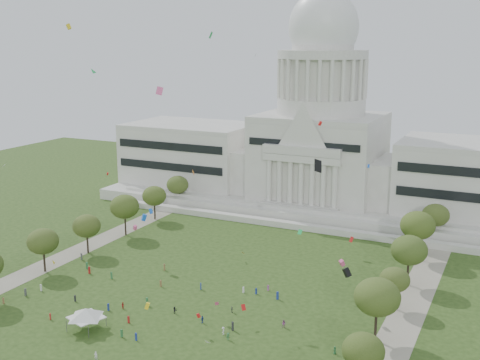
# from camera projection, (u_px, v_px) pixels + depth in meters

# --- Properties ---
(ground) EXTENTS (400.00, 400.00, 0.00)m
(ground) POSITION_uv_depth(u_px,v_px,m) (149.00, 333.00, 127.81)
(ground) COLOR #284116
(ground) RESTS_ON ground
(capitol) EXTENTS (160.00, 64.50, 91.30)m
(capitol) POSITION_uv_depth(u_px,v_px,m) (320.00, 147.00, 222.68)
(capitol) COLOR beige
(capitol) RESTS_ON ground
(path_left) EXTENTS (8.00, 160.00, 0.04)m
(path_left) POSITION_uv_depth(u_px,v_px,m) (69.00, 255.00, 174.31)
(path_left) COLOR gray
(path_left) RESTS_ON ground
(path_right) EXTENTS (8.00, 160.00, 0.04)m
(path_right) POSITION_uv_depth(u_px,v_px,m) (405.00, 319.00, 134.07)
(path_right) COLOR gray
(path_right) RESTS_ON ground
(row_tree_r_1) EXTENTS (7.58, 7.58, 10.78)m
(row_tree_r_1) POSITION_uv_depth(u_px,v_px,m) (363.00, 351.00, 105.17)
(row_tree_r_1) COLOR black
(row_tree_r_1) RESTS_ON ground
(row_tree_l_2) EXTENTS (8.42, 8.42, 11.97)m
(row_tree_l_2) POSITION_uv_depth(u_px,v_px,m) (43.00, 241.00, 159.99)
(row_tree_l_2) COLOR black
(row_tree_l_2) RESTS_ON ground
(row_tree_r_2) EXTENTS (9.55, 9.55, 13.58)m
(row_tree_r_2) POSITION_uv_depth(u_px,v_px,m) (377.00, 297.00, 122.45)
(row_tree_r_2) COLOR black
(row_tree_r_2) RESTS_ON ground
(row_tree_l_3) EXTENTS (8.12, 8.12, 11.55)m
(row_tree_l_3) POSITION_uv_depth(u_px,v_px,m) (87.00, 226.00, 174.27)
(row_tree_l_3) COLOR black
(row_tree_l_3) RESTS_ON ground
(row_tree_r_3) EXTENTS (7.01, 7.01, 9.98)m
(row_tree_r_3) POSITION_uv_depth(u_px,v_px,m) (395.00, 280.00, 137.93)
(row_tree_r_3) COLOR black
(row_tree_r_3) RESTS_ON ground
(row_tree_l_4) EXTENTS (9.29, 9.29, 13.21)m
(row_tree_l_4) POSITION_uv_depth(u_px,v_px,m) (125.00, 207.00, 190.27)
(row_tree_l_4) COLOR black
(row_tree_l_4) RESTS_ON ground
(row_tree_r_4) EXTENTS (9.19, 9.19, 13.06)m
(row_tree_r_4) POSITION_uv_depth(u_px,v_px,m) (409.00, 250.00, 150.96)
(row_tree_r_4) COLOR black
(row_tree_r_4) RESTS_ON ground
(row_tree_l_5) EXTENTS (8.33, 8.33, 11.85)m
(row_tree_l_5) POSITION_uv_depth(u_px,v_px,m) (154.00, 196.00, 207.31)
(row_tree_l_5) COLOR black
(row_tree_l_5) RESTS_ON ground
(row_tree_r_5) EXTENTS (9.82, 9.82, 13.96)m
(row_tree_r_5) POSITION_uv_depth(u_px,v_px,m) (418.00, 225.00, 169.08)
(row_tree_r_5) COLOR black
(row_tree_r_5) RESTS_ON ground
(row_tree_l_6) EXTENTS (8.19, 8.19, 11.64)m
(row_tree_l_6) POSITION_uv_depth(u_px,v_px,m) (178.00, 185.00, 223.98)
(row_tree_l_6) COLOR black
(row_tree_l_6) RESTS_ON ground
(row_tree_r_6) EXTENTS (8.42, 8.42, 11.97)m
(row_tree_r_6) POSITION_uv_depth(u_px,v_px,m) (436.00, 215.00, 184.13)
(row_tree_r_6) COLOR black
(row_tree_r_6) RESTS_ON ground
(event_tent) EXTENTS (11.21, 11.21, 4.93)m
(event_tent) POSITION_uv_depth(u_px,v_px,m) (86.00, 313.00, 128.58)
(event_tent) COLOR #4C4C4C
(event_tent) RESTS_ON ground
(person_0) EXTENTS (0.93, 0.84, 1.59)m
(person_0) POSITION_uv_depth(u_px,v_px,m) (335.00, 350.00, 119.02)
(person_0) COLOR #33723F
(person_0) RESTS_ON ground
(person_2) EXTENTS (0.92, 0.64, 1.78)m
(person_2) POSITION_uv_depth(u_px,v_px,m) (284.00, 324.00, 129.95)
(person_2) COLOR #994C8C
(person_2) RESTS_ON ground
(person_3) EXTENTS (0.76, 1.19, 1.71)m
(person_3) POSITION_uv_depth(u_px,v_px,m) (223.00, 331.00, 126.90)
(person_3) COLOR silver
(person_3) RESTS_ON ground
(person_4) EXTENTS (0.67, 1.06, 1.69)m
(person_4) POSITION_uv_depth(u_px,v_px,m) (202.00, 319.00, 132.09)
(person_4) COLOR navy
(person_4) RESTS_ON ground
(person_5) EXTENTS (1.60, 1.25, 1.62)m
(person_5) POSITION_uv_depth(u_px,v_px,m) (175.00, 310.00, 136.77)
(person_5) COLOR #26262B
(person_5) RESTS_ON ground
(person_7) EXTENTS (0.79, 0.67, 1.85)m
(person_7) POSITION_uv_depth(u_px,v_px,m) (96.00, 356.00, 116.60)
(person_7) COLOR silver
(person_7) RESTS_ON ground
(person_8) EXTENTS (0.82, 0.58, 1.57)m
(person_8) POSITION_uv_depth(u_px,v_px,m) (123.00, 305.00, 139.27)
(person_8) COLOR #B21E1E
(person_8) RESTS_ON ground
(person_9) EXTENTS (0.93, 1.18, 1.62)m
(person_9) POSITION_uv_depth(u_px,v_px,m) (228.00, 336.00, 124.56)
(person_9) COLOR #33723F
(person_9) RESTS_ON ground
(person_10) EXTENTS (0.63, 0.95, 1.51)m
(person_10) POSITION_uv_depth(u_px,v_px,m) (232.00, 309.00, 137.20)
(person_10) COLOR #4C4C51
(person_10) RESTS_ON ground
(distant_crowd) EXTENTS (60.83, 36.52, 1.95)m
(distant_crowd) POSITION_uv_depth(u_px,v_px,m) (136.00, 291.00, 146.90)
(distant_crowd) COLOR olive
(distant_crowd) RESTS_ON ground
(kite_swarm) EXTENTS (88.54, 101.34, 60.54)m
(kite_swarm) POSITION_uv_depth(u_px,v_px,m) (171.00, 205.00, 130.49)
(kite_swarm) COLOR blue
(kite_swarm) RESTS_ON ground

